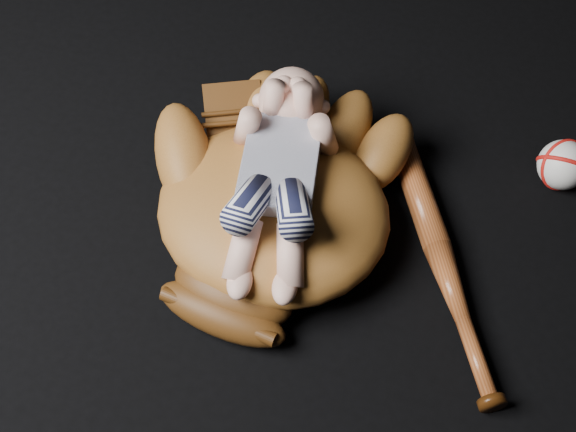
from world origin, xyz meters
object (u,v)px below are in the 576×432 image
Objects in this scene: newborn_baby at (277,179)px; baseball_bat at (443,262)px; baseball at (563,165)px; baseball_glove at (273,204)px.

newborn_baby reaches higher than baseball_bat.
baseball_bat is at bearing -125.57° from baseball.
baseball_bat is at bearing 10.11° from baseball_glove.
baseball_bat is (0.25, -0.00, -0.11)m from newborn_baby.
newborn_baby is at bearing 56.90° from baseball_glove.
baseball is (0.41, 0.21, -0.04)m from baseball_glove.
baseball_glove reaches higher than baseball.
baseball_glove is 0.26m from baseball_bat.
baseball_bat is (0.25, 0.00, -0.05)m from baseball_glove.
newborn_baby is 0.82× the size of baseball_bat.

